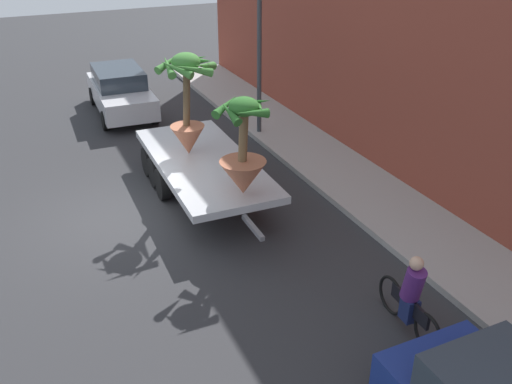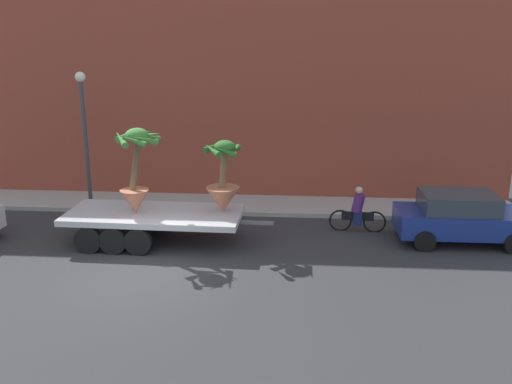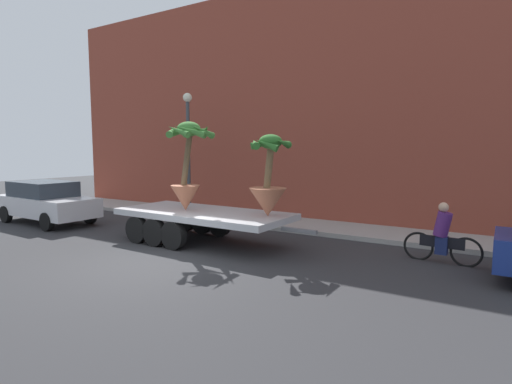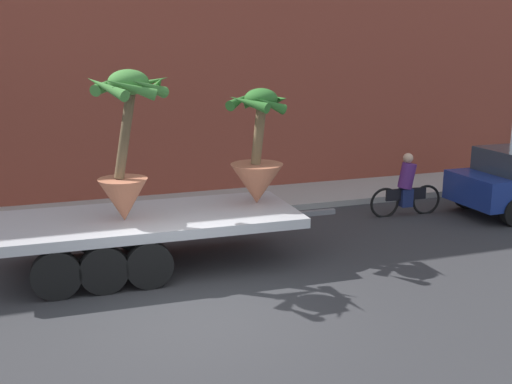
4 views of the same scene
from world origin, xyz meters
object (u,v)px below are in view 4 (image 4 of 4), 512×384
(flatbed_trailer, at_px, (137,228))
(cyclist, at_px, (406,188))
(potted_palm_rear, at_px, (258,160))
(potted_palm_middle, at_px, (126,148))

(flatbed_trailer, bearing_deg, cyclist, 12.51)
(flatbed_trailer, distance_m, cyclist, 6.75)
(potted_palm_rear, relative_size, potted_palm_middle, 0.85)
(flatbed_trailer, xyz_separation_m, potted_palm_middle, (-0.16, -0.22, 1.51))
(potted_palm_rear, bearing_deg, flatbed_trailer, -175.90)
(flatbed_trailer, height_order, potted_palm_rear, potted_palm_rear)
(flatbed_trailer, bearing_deg, potted_palm_middle, -125.32)
(flatbed_trailer, height_order, cyclist, cyclist)
(potted_palm_middle, bearing_deg, flatbed_trailer, 54.68)
(flatbed_trailer, distance_m, potted_palm_middle, 1.54)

